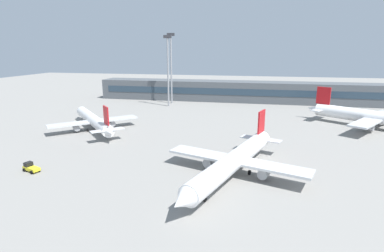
{
  "coord_description": "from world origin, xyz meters",
  "views": [
    {
      "loc": [
        8.64,
        -37.21,
        22.98
      ],
      "look_at": [
        -7.69,
        40.0,
        3.0
      ],
      "focal_mm": 28.32,
      "sensor_mm": 36.0,
      "label": 1
    }
  ],
  "objects_px": {
    "airplane_far": "(380,118)",
    "airplane_mid": "(93,120)",
    "airplane_near": "(234,161)",
    "baggage_tug_yellow": "(31,167)",
    "floodlight_tower_west": "(171,64)",
    "floodlight_tower_east": "(168,66)"
  },
  "relations": [
    {
      "from": "airplane_far",
      "to": "floodlight_tower_east",
      "type": "height_order",
      "value": "floodlight_tower_east"
    },
    {
      "from": "baggage_tug_yellow",
      "to": "floodlight_tower_east",
      "type": "distance_m",
      "value": 74.75
    },
    {
      "from": "airplane_far",
      "to": "baggage_tug_yellow",
      "type": "xyz_separation_m",
      "value": [
        -78.27,
        -49.13,
        -2.57
      ]
    },
    {
      "from": "airplane_near",
      "to": "airplane_far",
      "type": "relative_size",
      "value": 1.0
    },
    {
      "from": "airplane_far",
      "to": "airplane_mid",
      "type": "bearing_deg",
      "value": -168.36
    },
    {
      "from": "airplane_mid",
      "to": "floodlight_tower_west",
      "type": "xyz_separation_m",
      "value": [
        10.7,
        47.99,
        14.14
      ]
    },
    {
      "from": "baggage_tug_yellow",
      "to": "airplane_mid",
      "type": "bearing_deg",
      "value": 98.38
    },
    {
      "from": "airplane_mid",
      "to": "floodlight_tower_east",
      "type": "relative_size",
      "value": 1.0
    },
    {
      "from": "airplane_far",
      "to": "floodlight_tower_east",
      "type": "relative_size",
      "value": 1.35
    },
    {
      "from": "airplane_near",
      "to": "baggage_tug_yellow",
      "type": "height_order",
      "value": "airplane_near"
    },
    {
      "from": "floodlight_tower_west",
      "to": "floodlight_tower_east",
      "type": "xyz_separation_m",
      "value": [
        0.66,
        -7.21,
        -0.58
      ]
    },
    {
      "from": "airplane_near",
      "to": "airplane_far",
      "type": "height_order",
      "value": "airplane_far"
    },
    {
      "from": "airplane_near",
      "to": "baggage_tug_yellow",
      "type": "xyz_separation_m",
      "value": [
        -38.67,
        -5.83,
        -2.2
      ]
    },
    {
      "from": "baggage_tug_yellow",
      "to": "floodlight_tower_east",
      "type": "height_order",
      "value": "floodlight_tower_east"
    },
    {
      "from": "airplane_near",
      "to": "airplane_far",
      "type": "xyz_separation_m",
      "value": [
        39.59,
        43.3,
        0.37
      ]
    },
    {
      "from": "floodlight_tower_west",
      "to": "floodlight_tower_east",
      "type": "height_order",
      "value": "floodlight_tower_west"
    },
    {
      "from": "airplane_near",
      "to": "floodlight_tower_west",
      "type": "height_order",
      "value": "floodlight_tower_west"
    },
    {
      "from": "baggage_tug_yellow",
      "to": "airplane_near",
      "type": "bearing_deg",
      "value": 8.58
    },
    {
      "from": "baggage_tug_yellow",
      "to": "floodlight_tower_west",
      "type": "relative_size",
      "value": 0.13
    },
    {
      "from": "airplane_far",
      "to": "floodlight_tower_east",
      "type": "xyz_separation_m",
      "value": [
        -71.63,
        23.68,
        12.97
      ]
    },
    {
      "from": "airplane_far",
      "to": "airplane_near",
      "type": "bearing_deg",
      "value": -132.44
    },
    {
      "from": "airplane_near",
      "to": "airplane_mid",
      "type": "distance_m",
      "value": 50.69
    }
  ]
}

